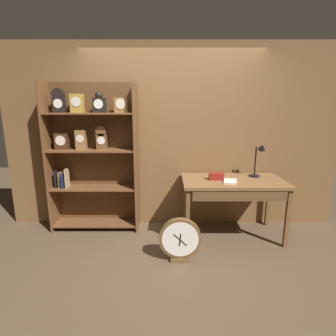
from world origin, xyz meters
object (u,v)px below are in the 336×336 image
object	(u,v)px
bookshelf	(91,154)
toolbox_small	(216,176)
round_clock_large	(180,240)
desk_lamp	(258,158)
open_repair_manual	(230,181)
workbench	(233,186)

from	to	relation	value
bookshelf	toolbox_small	bearing A→B (deg)	-8.47
bookshelf	round_clock_large	bearing A→B (deg)	-36.29
bookshelf	desk_lamp	world-z (taller)	bookshelf
toolbox_small	open_repair_manual	xyz separation A→B (m)	(0.15, -0.13, -0.03)
workbench	desk_lamp	size ratio (longest dim) A/B	2.83
round_clock_large	workbench	bearing A→B (deg)	39.88
desk_lamp	open_repair_manual	world-z (taller)	desk_lamp
round_clock_large	desk_lamp	bearing A→B (deg)	35.21
workbench	open_repair_manual	distance (m)	0.16
desk_lamp	open_repair_manual	xyz separation A→B (m)	(-0.43, -0.27, -0.25)
toolbox_small	workbench	bearing A→B (deg)	-6.09
desk_lamp	workbench	bearing A→B (deg)	-156.00
workbench	bookshelf	bearing A→B (deg)	171.81
open_repair_manual	toolbox_small	bearing A→B (deg)	153.00
open_repair_manual	desk_lamp	bearing A→B (deg)	44.85
desk_lamp	toolbox_small	size ratio (longest dim) A/B	2.47
workbench	open_repair_manual	xyz separation A→B (m)	(-0.07, -0.11, 0.10)
bookshelf	round_clock_large	size ratio (longest dim) A/B	3.94
bookshelf	workbench	distance (m)	1.99
workbench	desk_lamp	distance (m)	0.52
open_repair_manual	workbench	bearing A→B (deg)	69.47
workbench	toolbox_small	bearing A→B (deg)	173.91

